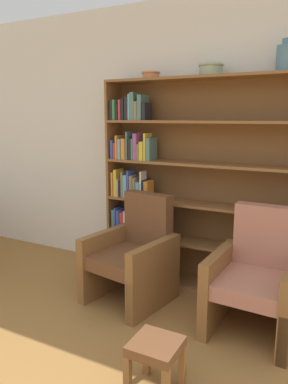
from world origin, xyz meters
TOP-DOWN VIEW (x-y plane):
  - wall_back at (0.00, 2.71)m, footprint 12.00×0.06m
  - bookshelf at (-0.30, 2.54)m, footprint 2.16×0.30m
  - bowl_olive at (-0.72, 2.52)m, footprint 0.18×0.18m
  - bowl_brass at (-0.12, 2.52)m, footprint 0.23×0.23m
  - vase_tall at (0.51, 2.52)m, footprint 0.18×0.18m
  - armchair_leather at (-0.62, 1.97)m, footprint 0.75×0.78m
  - armchair_cushioned at (0.47, 1.97)m, footprint 0.67×0.71m
  - footstool at (0.09, 0.98)m, footprint 0.29×0.29m

SIDE VIEW (x-z plane):
  - footstool at x=0.09m, z-range 0.09..0.43m
  - armchair_leather at x=-0.62m, z-range -0.07..0.88m
  - armchair_cushioned at x=0.47m, z-range -0.07..0.88m
  - bookshelf at x=-0.30m, z-range -0.03..1.97m
  - wall_back at x=0.00m, z-range 0.00..2.75m
  - bowl_olive at x=-0.72m, z-range 2.00..2.07m
  - bowl_brass at x=-0.12m, z-range 2.00..2.11m
  - vase_tall at x=0.51m, z-range 1.98..2.24m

